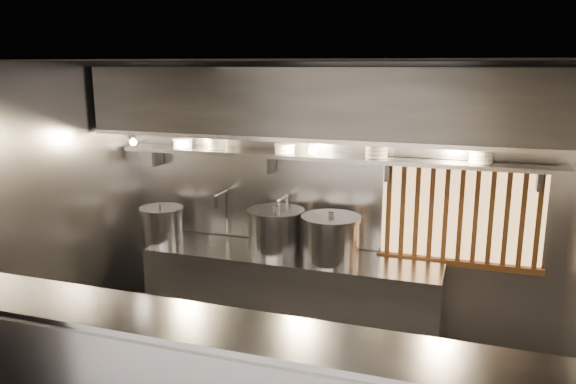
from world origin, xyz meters
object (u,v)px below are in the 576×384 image
Objects in this scene: pendant_bulb at (313,150)px; stock_pot_right at (331,238)px; stock_pot_left at (162,224)px; stock_pot_mid at (276,230)px; heat_lamp at (132,136)px.

stock_pot_right is (0.22, -0.11, -0.84)m from pendant_bulb.
stock_pot_right is at bearing -0.08° from stock_pot_left.
stock_pot_mid is at bearing 172.11° from stock_pot_right.
heat_lamp is 1.83m from pendant_bulb.
pendant_bulb is at bearing 3.71° from stock_pot_left.
heat_lamp is at bearing -121.36° from stock_pot_left.
heat_lamp reaches higher than stock_pot_right.
stock_pot_left is at bearing 58.64° from heat_lamp.
stock_pot_right is (2.02, 0.24, -0.94)m from heat_lamp.
pendant_bulb is 1.87m from stock_pot_left.
stock_pot_left is at bearing -176.29° from pendant_bulb.
heat_lamp is at bearing -169.00° from pendant_bulb.
pendant_bulb is at bearing 11.00° from heat_lamp.
pendant_bulb is at bearing 153.56° from stock_pot_right.
heat_lamp reaches higher than stock_pot_left.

